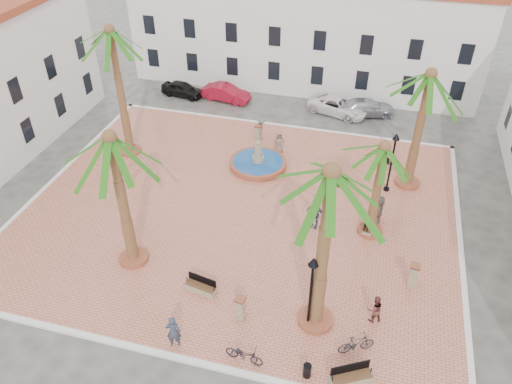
{
  "coord_description": "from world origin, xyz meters",
  "views": [
    {
      "loc": [
        7.26,
        -23.11,
        19.4
      ],
      "look_at": [
        1.0,
        0.0,
        1.6
      ],
      "focal_mm": 35.0,
      "sensor_mm": 36.0,
      "label": 1
    }
  ],
  "objects_px": {
    "bicycle_b": "(356,344)",
    "car_red": "(226,93)",
    "bench_e": "(370,226)",
    "pedestrian_fountain_b": "(315,214)",
    "fountain": "(258,162)",
    "lamppost_s": "(312,281)",
    "bench_ne": "(385,160)",
    "litter_bin": "(307,371)",
    "bollard_n": "(258,133)",
    "car_silver": "(367,107)",
    "car_white": "(338,106)",
    "palm_s": "(329,192)",
    "palm_ne": "(428,88)",
    "bench_se": "(351,378)",
    "pedestrian_east": "(379,209)",
    "palm_nw": "(112,44)",
    "bollard_e": "(413,275)",
    "palm_sw": "(113,153)",
    "bench_s": "(201,288)",
    "pedestrian_fountain_a": "(279,143)",
    "cyclist_a": "(173,332)",
    "lamppost_e": "(393,153)",
    "bicycle_a": "(244,354)",
    "cyclist_b": "(375,309)",
    "car_black": "(182,89)",
    "bollard_se": "(240,308)",
    "pedestrian_north": "(262,128)"
  },
  "relations": [
    {
      "from": "bench_ne",
      "to": "litter_bin",
      "type": "xyz_separation_m",
      "value": [
        -2.19,
        -17.9,
        0.11
      ]
    },
    {
      "from": "car_black",
      "to": "bicycle_a",
      "type": "bearing_deg",
      "value": -144.08
    },
    {
      "from": "pedestrian_fountain_b",
      "to": "car_white",
      "type": "height_order",
      "value": "pedestrian_fountain_b"
    },
    {
      "from": "palm_ne",
      "to": "pedestrian_north",
      "type": "xyz_separation_m",
      "value": [
        -10.8,
        3.21,
        -6.02
      ]
    },
    {
      "from": "car_silver",
      "to": "car_white",
      "type": "distance_m",
      "value": 2.36
    },
    {
      "from": "car_black",
      "to": "car_white",
      "type": "xyz_separation_m",
      "value": [
        13.59,
        0.25,
        0.05
      ]
    },
    {
      "from": "bicycle_b",
      "to": "car_red",
      "type": "height_order",
      "value": "car_red"
    },
    {
      "from": "fountain",
      "to": "cyclist_b",
      "type": "bearing_deg",
      "value": -52.62
    },
    {
      "from": "palm_ne",
      "to": "bench_se",
      "type": "bearing_deg",
      "value": -97.09
    },
    {
      "from": "fountain",
      "to": "bicycle_b",
      "type": "xyz_separation_m",
      "value": [
        8.16,
        -13.49,
        0.24
      ]
    },
    {
      "from": "pedestrian_fountain_b",
      "to": "car_red",
      "type": "xyz_separation_m",
      "value": [
        -10.22,
        14.78,
        -0.39
      ]
    },
    {
      "from": "litter_bin",
      "to": "car_red",
      "type": "xyz_separation_m",
      "value": [
        -11.63,
        24.69,
        0.19
      ]
    },
    {
      "from": "bollard_e",
      "to": "fountain",
      "type": "bearing_deg",
      "value": 140.5
    },
    {
      "from": "palm_s",
      "to": "palm_ne",
      "type": "distance_m",
      "value": 13.44
    },
    {
      "from": "bench_se",
      "to": "bench_e",
      "type": "height_order",
      "value": "bench_se"
    },
    {
      "from": "pedestrian_east",
      "to": "car_silver",
      "type": "xyz_separation_m",
      "value": [
        -1.85,
        13.79,
        -0.39
      ]
    },
    {
      "from": "bench_ne",
      "to": "car_white",
      "type": "xyz_separation_m",
      "value": [
        -4.19,
        6.88,
        0.3
      ]
    },
    {
      "from": "bicycle_a",
      "to": "pedestrian_fountain_b",
      "type": "height_order",
      "value": "pedestrian_fountain_b"
    },
    {
      "from": "lamppost_s",
      "to": "bollard_n",
      "type": "distance_m",
      "value": 17.43
    },
    {
      "from": "bench_ne",
      "to": "lamppost_s",
      "type": "bearing_deg",
      "value": 136.59
    },
    {
      "from": "pedestrian_fountain_a",
      "to": "bench_e",
      "type": "bearing_deg",
      "value": -67.09
    },
    {
      "from": "palm_s",
      "to": "lamppost_s",
      "type": "distance_m",
      "value": 4.81
    },
    {
      "from": "palm_nw",
      "to": "pedestrian_fountain_b",
      "type": "distance_m",
      "value": 16.6
    },
    {
      "from": "fountain",
      "to": "lamppost_s",
      "type": "relative_size",
      "value": 0.91
    },
    {
      "from": "lamppost_e",
      "to": "bicycle_b",
      "type": "distance_m",
      "value": 13.16
    },
    {
      "from": "fountain",
      "to": "bollard_e",
      "type": "distance_m",
      "value": 13.64
    },
    {
      "from": "pedestrian_east",
      "to": "palm_nw",
      "type": "bearing_deg",
      "value": -99.84
    },
    {
      "from": "bollard_e",
      "to": "bench_se",
      "type": "bearing_deg",
      "value": -110.36
    },
    {
      "from": "bollard_e",
      "to": "cyclist_b",
      "type": "height_order",
      "value": "cyclist_b"
    },
    {
      "from": "fountain",
      "to": "bench_e",
      "type": "xyz_separation_m",
      "value": [
        8.07,
        -4.79,
        -0.02
      ]
    },
    {
      "from": "car_white",
      "to": "car_black",
      "type": "bearing_deg",
      "value": 109.11
    },
    {
      "from": "bollard_n",
      "to": "pedestrian_fountain_a",
      "type": "bearing_deg",
      "value": -34.97
    },
    {
      "from": "bollard_se",
      "to": "car_red",
      "type": "distance_m",
      "value": 23.81
    },
    {
      "from": "bench_s",
      "to": "bollard_n",
      "type": "bearing_deg",
      "value": 104.7
    },
    {
      "from": "palm_ne",
      "to": "car_silver",
      "type": "distance_m",
      "value": 11.85
    },
    {
      "from": "bench_e",
      "to": "pedestrian_fountain_b",
      "type": "relative_size",
      "value": 0.96
    },
    {
      "from": "bench_s",
      "to": "car_silver",
      "type": "distance_m",
      "value": 22.76
    },
    {
      "from": "pedestrian_east",
      "to": "car_silver",
      "type": "distance_m",
      "value": 13.92
    },
    {
      "from": "bicycle_a",
      "to": "car_red",
      "type": "distance_m",
      "value": 26.21
    },
    {
      "from": "bollard_n",
      "to": "car_silver",
      "type": "distance_m",
      "value": 9.95
    },
    {
      "from": "palm_nw",
      "to": "bicycle_b",
      "type": "xyz_separation_m",
      "value": [
        17.55,
        -12.84,
        -7.5
      ]
    },
    {
      "from": "lamppost_s",
      "to": "car_white",
      "type": "bearing_deg",
      "value": 93.99
    },
    {
      "from": "bollard_n",
      "to": "lamppost_s",
      "type": "bearing_deg",
      "value": -67.14
    },
    {
      "from": "pedestrian_fountain_b",
      "to": "palm_sw",
      "type": "bearing_deg",
      "value": -133.9
    },
    {
      "from": "bench_e",
      "to": "cyclist_a",
      "type": "distance_m",
      "value": 13.16
    },
    {
      "from": "fountain",
      "to": "bench_s",
      "type": "xyz_separation_m",
      "value": [
        0.19,
        -11.92,
        -0.03
      ]
    },
    {
      "from": "palm_sw",
      "to": "bicycle_b",
      "type": "xyz_separation_m",
      "value": [
        12.33,
        -2.78,
        -6.33
      ]
    },
    {
      "from": "bollard_n",
      "to": "car_white",
      "type": "relative_size",
      "value": 0.25
    },
    {
      "from": "bench_ne",
      "to": "bicycle_a",
      "type": "height_order",
      "value": "bicycle_a"
    },
    {
      "from": "bench_se",
      "to": "cyclist_a",
      "type": "height_order",
      "value": "cyclist_a"
    }
  ]
}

